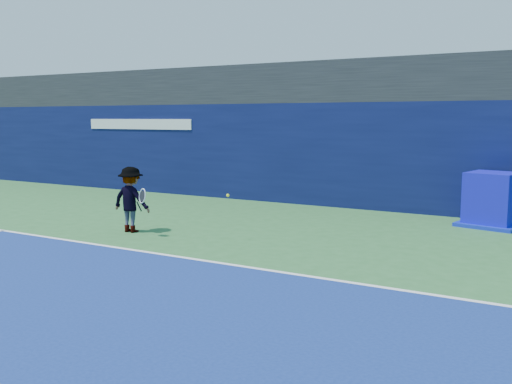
# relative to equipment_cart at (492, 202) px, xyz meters

# --- Properties ---
(ground) EXTENTS (80.00, 80.00, 0.00)m
(ground) POSITION_rel_equipment_cart_xyz_m (-4.62, -9.19, -0.59)
(ground) COLOR #2E6632
(ground) RESTS_ON ground
(baseline) EXTENTS (24.00, 0.10, 0.01)m
(baseline) POSITION_rel_equipment_cart_xyz_m (-4.62, -6.19, -0.58)
(baseline) COLOR white
(baseline) RESTS_ON ground
(stadium_band) EXTENTS (36.00, 3.00, 1.20)m
(stadium_band) POSITION_rel_equipment_cart_xyz_m (-4.62, 2.31, 3.01)
(stadium_band) COLOR black
(stadium_band) RESTS_ON back_wall_assembly
(back_wall_assembly) EXTENTS (36.00, 1.03, 3.00)m
(back_wall_assembly) POSITION_rel_equipment_cart_xyz_m (-4.63, 1.31, 0.91)
(back_wall_assembly) COLOR #0B113C
(back_wall_assembly) RESTS_ON ground
(equipment_cart) EXTENTS (1.59, 1.59, 1.29)m
(equipment_cart) POSITION_rel_equipment_cart_xyz_m (0.00, 0.00, 0.00)
(equipment_cart) COLOR #0E0DB6
(equipment_cart) RESTS_ON ground
(tennis_player) EXTENTS (1.21, 0.66, 1.48)m
(tennis_player) POSITION_rel_equipment_cart_xyz_m (-6.99, -4.80, 0.15)
(tennis_player) COLOR silver
(tennis_player) RESTS_ON ground
(tennis_ball) EXTENTS (0.07, 0.07, 0.07)m
(tennis_ball) POSITION_rel_equipment_cart_xyz_m (-4.56, -4.56, 0.38)
(tennis_ball) COLOR #C9DA18
(tennis_ball) RESTS_ON ground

